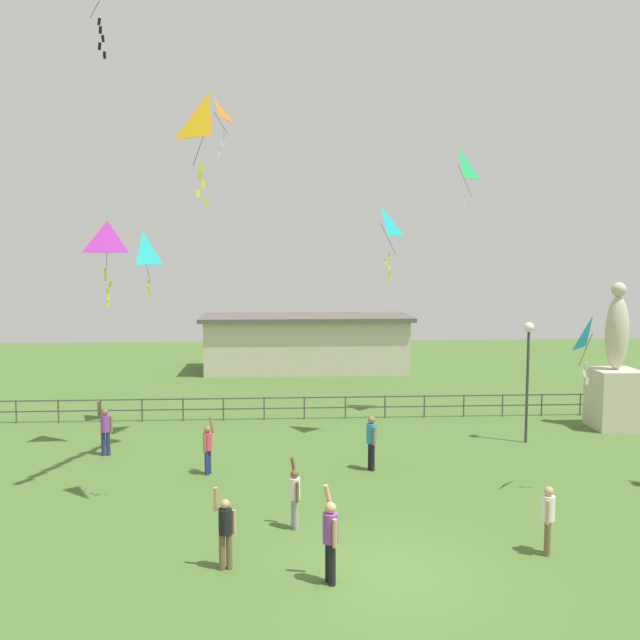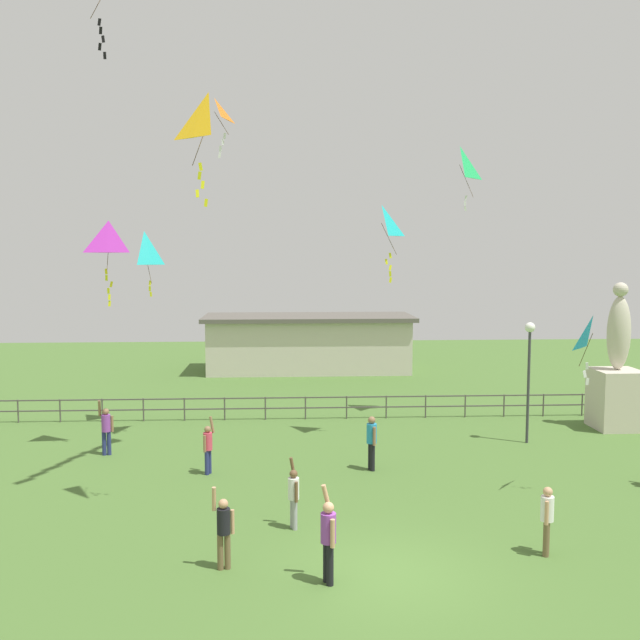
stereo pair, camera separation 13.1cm
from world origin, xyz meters
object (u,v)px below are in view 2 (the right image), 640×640
object	(u,v)px
kite_1	(382,226)
statue_monument	(617,383)
person_5	(208,446)
lamppost	(529,355)
kite_2	(460,166)
person_0	(294,494)
person_7	(547,516)
person_1	(106,428)
person_3	(328,536)
person_2	(224,528)
kite_0	(109,242)
person_4	(372,439)
kite_5	(209,123)
kite_3	(592,335)
kite_6	(215,114)
kite_7	(145,251)

from	to	relation	value
kite_1	statue_monument	bearing A→B (deg)	5.74
person_5	kite_1	world-z (taller)	kite_1
lamppost	kite_2	bearing A→B (deg)	111.33
kite_2	person_0	bearing A→B (deg)	-121.11
person_7	person_1	bearing A→B (deg)	144.70
person_3	kite_1	distance (m)	13.41
person_2	kite_0	world-z (taller)	kite_0
person_4	kite_5	world-z (taller)	kite_5
person_3	person_5	xyz separation A→B (m)	(-3.27, 7.33, -0.13)
person_5	kite_3	xyz separation A→B (m)	(10.83, -2.68, 3.70)
kite_5	kite_6	bearing A→B (deg)	94.14
person_5	kite_6	xyz separation A→B (m)	(0.05, 3.20, 10.70)
lamppost	person_1	world-z (taller)	lamppost
person_5	kite_1	size ratio (longest dim) A/B	0.66
kite_3	person_5	bearing A→B (deg)	166.09
person_2	person_5	distance (m)	6.64
person_3	kite_7	xyz separation A→B (m)	(-6.38, 13.91, 5.92)
person_2	kite_5	world-z (taller)	kite_5
person_0	person_1	distance (m)	9.15
person_1	kite_6	distance (m)	11.32
statue_monument	person_2	bearing A→B (deg)	-141.38
statue_monument	kite_0	size ratio (longest dim) A/B	2.00
person_1	person_4	world-z (taller)	person_1
lamppost	person_7	bearing A→B (deg)	-107.21
lamppost	kite_1	xyz separation A→B (m)	(-5.22, 0.92, 4.62)
person_7	lamppost	bearing A→B (deg)	72.79
person_1	kite_3	distance (m)	15.75
person_2	kite_2	bearing A→B (deg)	58.11
person_3	person_5	distance (m)	8.03
person_0	kite_3	bearing A→B (deg)	11.93
kite_0	kite_6	size ratio (longest dim) A/B	1.45
person_0	person_3	bearing A→B (deg)	-76.93
person_4	kite_1	xyz separation A→B (m)	(0.81, 3.79, 6.83)
kite_3	kite_5	world-z (taller)	kite_5
statue_monument	person_3	xyz separation A→B (m)	(-12.08, -12.20, -0.78)
lamppost	kite_2	xyz separation A→B (m)	(-1.60, 4.11, 7.20)
kite_1	person_7	bearing A→B (deg)	-76.91
person_5	kite_0	distance (m)	7.98
person_0	person_4	size ratio (longest dim) A/B	1.02
statue_monument	kite_5	bearing A→B (deg)	-151.03
person_7	kite_0	distance (m)	16.47
kite_3	kite_0	bearing A→B (deg)	157.94
kite_6	kite_7	distance (m)	6.56
kite_0	kite_3	world-z (taller)	kite_0
kite_5	kite_6	size ratio (longest dim) A/B	1.41
person_1	person_5	world-z (taller)	person_1
person_4	kite_5	xyz separation A→B (m)	(-4.60, -3.47, 9.08)
person_1	kite_2	size ratio (longest dim) A/B	0.74
person_1	person_7	distance (m)	14.67
kite_5	person_7	bearing A→B (deg)	-20.41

